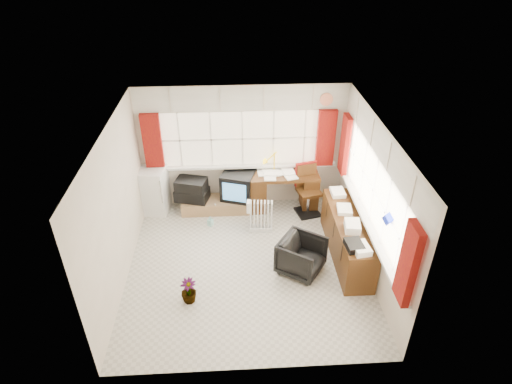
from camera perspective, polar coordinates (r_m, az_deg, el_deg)
ground at (r=7.42m, az=-1.13°, el=-9.79°), size 4.00×4.00×0.00m
room_walls at (r=6.51m, az=-1.27°, el=0.06°), size 4.00×4.00×4.00m
window_back at (r=8.46m, az=-1.74°, el=3.90°), size 3.70×0.12×3.60m
window_right at (r=7.14m, az=14.60°, el=-3.23°), size 0.12×3.70×3.60m
curtains at (r=7.41m, az=5.64°, el=3.80°), size 3.83×3.83×1.15m
overhead_cabinets at (r=7.12m, az=6.36°, el=9.65°), size 3.98×3.98×0.48m
desk at (r=8.65m, az=3.66°, el=0.62°), size 1.37×0.69×0.83m
desk_lamp at (r=8.38m, az=2.47°, el=4.67°), size 0.18×0.17×0.44m
task_chair at (r=8.48m, az=6.80°, el=0.72°), size 0.53×0.55×1.05m
office_chair at (r=7.16m, az=6.08°, el=-8.47°), size 0.94×0.94×0.63m
radiator at (r=8.03m, az=0.70°, el=-3.59°), size 0.44×0.21×0.64m
credenza at (r=7.56m, az=12.06°, el=-5.85°), size 0.50×2.00×0.85m
file_tray at (r=6.73m, az=12.96°, el=-6.97°), size 0.28×0.34×0.11m
tv_bench at (r=8.70m, az=-5.22°, el=-1.67°), size 1.40×0.50×0.25m
crt_tv at (r=8.53m, az=-2.36°, el=0.91°), size 0.76×0.72×0.56m
hifi_stack at (r=8.58m, az=-8.57°, el=0.29°), size 0.72×0.56×0.46m
mini_fridge at (r=8.73m, az=-13.55°, el=0.30°), size 0.64×0.64×0.95m
spray_bottle_a at (r=8.54m, az=-5.43°, el=-2.34°), size 0.13×0.13×0.27m
spray_bottle_b at (r=8.29m, az=-6.11°, el=-3.88°), size 0.13×0.13×0.20m
flower_vase at (r=6.77m, az=-8.98°, el=-12.88°), size 0.29×0.29×0.43m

